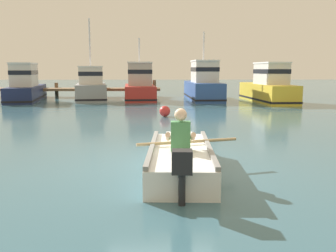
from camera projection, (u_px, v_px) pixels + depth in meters
ground_plane at (161, 161)px, 7.54m from camera, size 120.00×120.00×0.00m
wooden_dock at (54, 89)px, 24.65m from camera, size 14.22×1.57×1.13m
rowboat_with_person at (180, 158)px, 6.77m from camera, size 1.95×3.72×1.19m
moored_boat_navy at (26, 87)px, 22.20m from camera, size 2.60×6.44×2.24m
moored_boat_grey at (91, 87)px, 22.60m from camera, size 2.57×5.09×4.87m
moored_boat_red at (140, 86)px, 22.88m from camera, size 2.22×5.37×3.74m
moored_boat_blue at (203, 85)px, 22.59m from camera, size 1.94×5.93×4.08m
moored_boat_yellow at (268, 87)px, 21.16m from camera, size 2.00×5.92×2.25m
mooring_buoy at (165, 111)px, 14.64m from camera, size 0.43×0.43×0.43m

